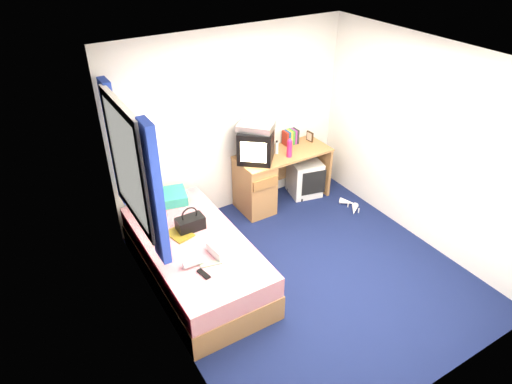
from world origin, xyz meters
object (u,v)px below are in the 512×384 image
crt_tv (256,145)px  picture_frame (310,136)px  magazine (180,234)px  remote_control (204,274)px  pink_water_bottle (289,149)px  water_bottle (193,263)px  towel (225,247)px  aerosol_can (277,148)px  handbag (190,223)px  storage_cube (305,177)px  pillow (163,198)px  bed (196,260)px  white_heels (351,206)px  vcr (256,127)px  desk (265,180)px  colour_swatch_fan (211,264)px

crt_tv → picture_frame: bearing=45.5°
magazine → remote_control: (-0.06, -0.71, 0.00)m
picture_frame → pink_water_bottle: (-0.51, -0.23, 0.04)m
water_bottle → towel: bearing=5.5°
aerosol_can → picture_frame: bearing=7.0°
handbag → crt_tv: bearing=27.8°
storage_cube → aerosol_can: aerosol_can is taller
crt_tv → remote_control: crt_tv is taller
pillow → crt_tv: (1.29, 0.00, 0.37)m
magazine → pink_water_bottle: bearing=16.7°
towel → pillow: bearing=99.8°
bed → storage_cube: size_ratio=3.87×
aerosol_can → remote_control: (-1.77, -1.41, -0.28)m
remote_control → white_heels: bearing=3.6°
bed → handbag: (0.05, 0.20, 0.36)m
magazine → pillow: bearing=82.4°
storage_cube → aerosol_can: size_ratio=3.13×
picture_frame → storage_cube: bearing=-144.9°
handbag → water_bottle: bearing=-112.5°
water_bottle → picture_frame: bearing=28.6°
pillow → vcr: vcr is taller
magazine → remote_control: 0.71m
magazine → aerosol_can: bearing=22.3°
desk → magazine: bearing=-155.9°
pink_water_bottle → aerosol_can: size_ratio=1.37×
picture_frame → pillow: bearing=177.4°
bed → desk: 1.67m
towel → water_bottle: bearing=-174.5°
aerosol_can → crt_tv: bearing=-177.0°
bed → pillow: 0.91m
desk → vcr: vcr is taller
water_bottle → pillow: bearing=81.7°
desk → white_heels: desk is taller
towel → storage_cube: bearing=31.6°
pillow → crt_tv: size_ratio=0.92×
crt_tv → magazine: (-1.38, -0.68, -0.42)m
desk → storage_cube: 0.67m
desk → magazine: size_ratio=4.64×
desk → water_bottle: (-1.61, -1.22, 0.17)m
storage_cube → aerosol_can: bearing=-172.4°
aerosol_can → magazine: 1.87m
magazine → picture_frame: bearing=18.5°
vcr → remote_control: vcr is taller
storage_cube → pink_water_bottle: size_ratio=2.30×
pillow → remote_control: size_ratio=3.36×
pink_water_bottle → handbag: pink_water_bottle is taller
crt_tv → colour_swatch_fan: (-1.30, -1.29, -0.42)m
storage_cube → towel: bearing=-135.8°
pillow → handbag: size_ratio=1.79×
magazine → bed: bearing=-61.3°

